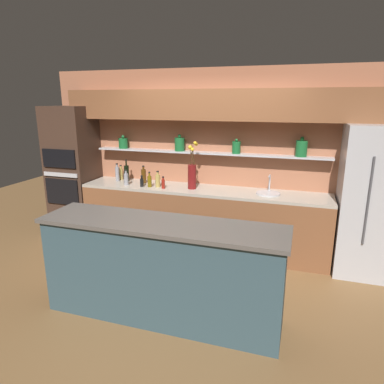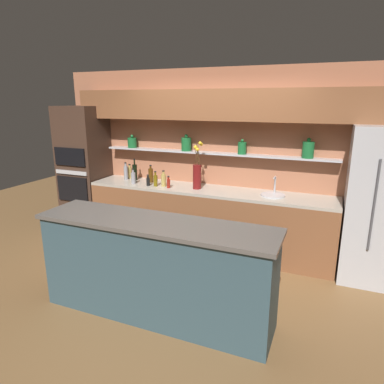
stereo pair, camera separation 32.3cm
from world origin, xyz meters
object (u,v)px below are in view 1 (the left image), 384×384
sink_fixture (268,192)px  bottle_oil_7 (150,181)px  bottle_spirit_2 (126,179)px  bottle_sauce_5 (163,183)px  bottle_wine_8 (127,173)px  flower_vase (192,174)px  refrigerator (377,202)px  bottle_spirit_4 (158,180)px  bottle_spirit_3 (144,176)px  bottle_spirit_1 (117,173)px  bottle_spirit_6 (121,174)px  oven_tower (74,172)px  bottle_sauce_0 (142,182)px

sink_fixture → bottle_oil_7: bearing=-175.2°
bottle_spirit_2 → bottle_sauce_5: 0.61m
bottle_wine_8 → sink_fixture: bearing=-2.5°
flower_vase → bottle_spirit_2: (-1.01, -0.09, -0.13)m
bottle_spirit_2 → bottle_wine_8: bearing=116.3°
refrigerator → bottle_sauce_5: bearing=-177.7°
flower_vase → bottle_spirit_4: (-0.51, -0.06, -0.12)m
flower_vase → sink_fixture: flower_vase is taller
bottle_spirit_2 → bottle_spirit_3: (0.20, 0.18, 0.02)m
bottle_spirit_1 → bottle_spirit_6: 0.10m
flower_vase → oven_tower: bearing=179.2°
bottle_spirit_2 → oven_tower: bearing=173.3°
bottle_spirit_6 → bottle_oil_7: (0.64, -0.31, -0.01)m
oven_tower → bottle_spirit_6: bearing=13.2°
oven_tower → bottle_spirit_4: bearing=-3.4°
bottle_spirit_4 → bottle_sauce_5: size_ratio=1.36×
flower_vase → bottle_sauce_0: flower_vase is taller
bottle_spirit_2 → sink_fixture: bearing=3.6°
refrigerator → bottle_spirit_2: 3.40m
sink_fixture → bottle_oil_7: size_ratio=1.42×
refrigerator → bottle_spirit_6: bearing=176.6°
bottle_sauce_0 → oven_tower: bearing=173.6°
flower_vase → bottle_oil_7: flower_vase is taller
bottle_oil_7 → bottle_spirit_6: bearing=154.3°
bottle_spirit_3 → bottle_spirit_6: size_ratio=1.16×
bottle_spirit_1 → bottle_spirit_2: size_ratio=1.21×
bottle_sauce_0 → bottle_spirit_3: bottle_spirit_3 is taller
bottle_spirit_2 → bottle_spirit_4: size_ratio=0.97×
sink_fixture → oven_tower: bearing=-179.8°
bottle_sauce_0 → bottle_wine_8: bottle_wine_8 is taller
bottle_spirit_6 → bottle_sauce_0: bearing=-31.8°
flower_vase → bottle_spirit_3: bearing=173.6°
bottle_spirit_4 → bottle_wine_8: 0.65m
oven_tower → flower_vase: oven_tower is taller
oven_tower → bottle_oil_7: (1.40, -0.13, -0.02)m
bottle_spirit_2 → bottle_oil_7: bearing=-1.4°
oven_tower → bottle_spirit_3: size_ratio=7.60×
flower_vase → bottle_spirit_1: 1.28m
bottle_spirit_1 → bottle_spirit_6: bearing=84.5°
bottle_spirit_3 → refrigerator: bearing=-1.8°
bottle_spirit_3 → bottle_wine_8: (-0.31, 0.04, 0.02)m
bottle_spirit_2 → bottle_sauce_5: bearing=-2.9°
bottle_spirit_1 → bottle_wine_8: size_ratio=0.82×
bottle_spirit_1 → oven_tower: bearing=-173.9°
bottle_spirit_6 → bottle_oil_7: 0.71m
bottle_spirit_1 → bottle_spirit_4: 0.78m
refrigerator → bottle_spirit_3: (-3.20, 0.10, 0.09)m
refrigerator → sink_fixture: refrigerator is taller
sink_fixture → bottle_spirit_3: bottle_spirit_3 is taller
oven_tower → bottle_spirit_1: bearing=6.1°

